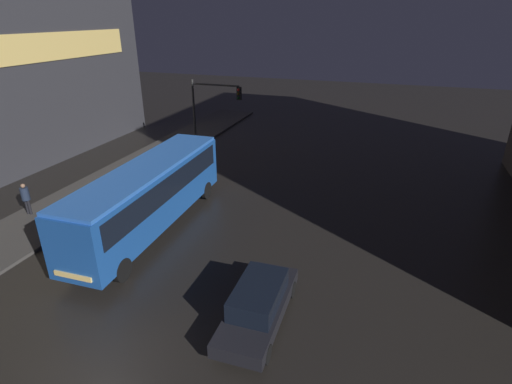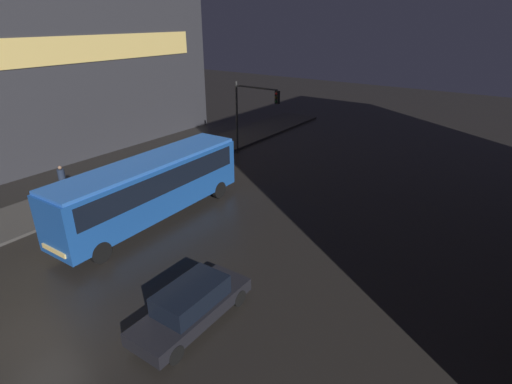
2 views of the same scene
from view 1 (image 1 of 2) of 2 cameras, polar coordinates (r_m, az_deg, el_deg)
The scene contains 6 objects.
ground_plane at distance 14.10m, azimuth -21.71°, elevation -22.48°, with size 120.00×120.00×0.00m, color black.
sidewalk_left at distance 25.47m, azimuth -23.30°, elevation -0.65°, with size 4.00×48.00×0.15m.
bus_near at distance 19.92m, azimuth -15.03°, elevation 0.14°, with size 2.73×11.22×3.36m.
car_taxi at distance 14.24m, azimuth 0.37°, elevation -15.59°, with size 1.82×4.74×1.52m.
pedestrian_far at distance 24.06m, azimuth -30.07°, elevation -0.49°, with size 0.52×0.52×1.73m.
traffic_light_main at distance 30.05m, azimuth -6.45°, elevation 12.31°, with size 3.88×0.35×5.57m.
Camera 1 is at (7.44, -6.81, 9.85)m, focal length 28.00 mm.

